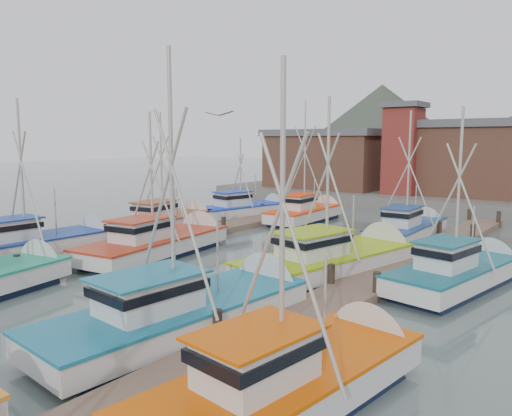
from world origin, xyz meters
The scene contains 19 objects.
ground centered at (0.00, 0.00, 0.00)m, with size 260.00×260.00×0.00m, color #4E5E5B.
dock_left centered at (-7.00, 4.04, 0.21)m, with size 2.30×46.00×1.50m.
dock_right centered at (7.00, 4.04, 0.21)m, with size 2.30×46.00×1.50m.
quay centered at (0.00, 37.00, 0.60)m, with size 44.00×16.00×1.20m, color slate.
shed_left centered at (-11.00, 35.00, 4.34)m, with size 12.72×8.48×6.20m.
shed_center centered at (6.00, 37.00, 4.69)m, with size 14.84×9.54×6.90m.
lookout_tower centered at (-2.00, 33.00, 5.55)m, with size 3.60×3.60×8.50m.
distant_hills centered at (-12.76, 122.59, 0.00)m, with size 175.00×140.00×42.00m.
boat_5 centered at (4.44, -1.42, 0.68)m, with size 4.04×10.30×9.96m.
boat_6 centered at (-9.80, 1.17, 0.68)m, with size 3.81×9.41×9.20m.
boat_7 centered at (9.76, -3.27, 0.68)m, with size 3.65×8.87×8.71m.
boat_8 centered at (-4.74, 5.49, 0.68)m, with size 4.44×10.29×8.65m.
boat_9 centered at (4.75, 7.87, 0.68)m, with size 5.05×10.68×9.14m.
boat_10 centered at (-9.89, 10.69, 0.68)m, with size 4.49×9.45×8.89m.
boat_11 centered at (10.06, 9.01, 0.68)m, with size 3.93×8.75×8.30m.
boat_12 centered at (-4.38, 20.12, 0.68)m, with size 3.91×8.82×9.92m.
boat_13 centered at (4.51, 17.86, 0.68)m, with size 3.50×8.64×8.75m.
boat_14 centered at (-9.25, 18.60, 0.68)m, with size 4.23×8.99×7.14m.
gull_far centered at (1.05, 3.73, 7.37)m, with size 1.54×0.61×0.24m.
Camera 1 is at (15.69, -12.73, 6.24)m, focal length 35.00 mm.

